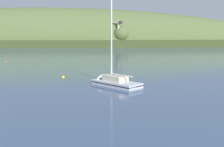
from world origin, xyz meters
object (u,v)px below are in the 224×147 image
object	(u,v)px
sailboat_near_mooring	(111,84)
mooring_buoy_foreground	(6,62)
dockside_crane	(118,34)
mooring_buoy_far_upstream	(63,77)

from	to	relation	value
sailboat_near_mooring	mooring_buoy_foreground	size ratio (longest dim) A/B	27.22
sailboat_near_mooring	dockside_crane	bearing A→B (deg)	-47.00
dockside_crane	mooring_buoy_far_upstream	bearing A→B (deg)	121.16
sailboat_near_mooring	mooring_buoy_foreground	distance (m)	48.61
mooring_buoy_far_upstream	sailboat_near_mooring	bearing A→B (deg)	-42.88
sailboat_near_mooring	mooring_buoy_foreground	world-z (taller)	sailboat_near_mooring
dockside_crane	sailboat_near_mooring	xyz separation A→B (m)	(-11.02, -148.83, -8.99)
dockside_crane	mooring_buoy_foreground	bearing A→B (deg)	108.72
sailboat_near_mooring	mooring_buoy_far_upstream	size ratio (longest dim) A/B	21.87
mooring_buoy_foreground	mooring_buoy_far_upstream	bearing A→B (deg)	-54.63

